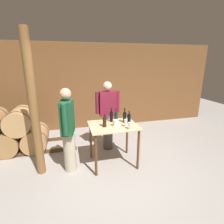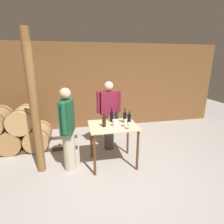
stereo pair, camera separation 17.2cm
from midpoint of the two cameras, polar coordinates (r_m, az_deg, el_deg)
The scene contains 15 objects.
ground_plane at distance 3.66m, azimuth 2.23°, elevation -19.75°, with size 14.00×14.00×0.00m, color #9E9993.
back_wall at distance 5.72m, azimuth -4.34°, elevation 8.20°, with size 8.40×0.05×2.70m.
barrel_rack at distance 4.98m, azimuth -29.00°, elevation -5.52°, with size 3.17×0.85×1.08m.
tasting_table at distance 3.66m, azimuth 1.68°, elevation -6.74°, with size 0.98×0.80×0.89m.
wooden_post at distance 3.48m, azimuth -22.82°, elevation 1.70°, with size 0.16×0.16×2.70m.
wine_bottle_far_left at distance 3.48m, azimuth -1.18°, elevation -3.18°, with size 0.08×0.08×0.27m.
wine_bottle_left at distance 3.76m, azimuth 1.19°, elevation -1.43°, with size 0.07×0.07×0.30m.
wine_bottle_center at distance 3.84m, azimuth 2.76°, elevation -1.35°, with size 0.07×0.07×0.26m.
wine_bottle_right at distance 3.71m, azimuth 5.53°, elevation -1.72°, with size 0.07×0.07×0.32m.
wine_bottle_far_right at distance 3.73m, azimuth 6.95°, elevation -2.07°, with size 0.08×0.08×0.26m.
wine_glass_near_left at distance 3.47m, azimuth 5.78°, elevation -3.16°, with size 0.07×0.07×0.15m.
wine_glass_near_center at distance 3.36m, azimuth 7.05°, elevation -4.14°, with size 0.07×0.07×0.14m.
ice_bucket at distance 3.52m, azimuth 2.49°, elevation -3.61°, with size 0.12×0.12×0.13m.
person_host at distance 3.50m, azimuth -12.90°, elevation -5.27°, with size 0.29×0.58×1.69m.
person_visitor_with_scarf at distance 4.25m, azimuth 0.14°, elevation -0.83°, with size 0.59×0.24×1.70m.
Camera 2 is at (-0.65, -2.88, 2.15)m, focal length 28.00 mm.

